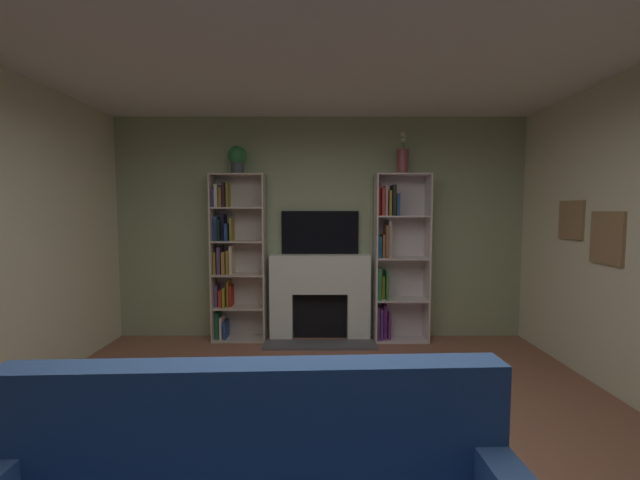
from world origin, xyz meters
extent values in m
plane|color=#925C47|center=(0.00, 0.00, 0.00)|extent=(6.35, 6.35, 0.00)
cube|color=#9EAC80|center=(0.00, 2.67, 1.35)|extent=(5.11, 0.06, 2.71)
cube|color=#9C7850|center=(2.48, 1.18, 1.34)|extent=(0.03, 0.39, 0.46)
cube|color=#5075AB|center=(2.47, 1.18, 1.34)|extent=(0.01, 0.33, 0.40)
cube|color=#9C7850|center=(2.48, 1.68, 1.48)|extent=(0.03, 0.36, 0.38)
cube|color=slate|center=(2.47, 1.68, 1.48)|extent=(0.01, 0.30, 0.32)
cube|color=white|center=(-0.47, 2.53, 0.29)|extent=(0.27, 0.23, 0.57)
cube|color=white|center=(0.47, 2.53, 0.29)|extent=(0.27, 0.23, 0.57)
cube|color=white|center=(0.00, 2.53, 0.81)|extent=(1.21, 0.23, 0.47)
cube|color=black|center=(0.00, 2.60, 0.29)|extent=(0.66, 0.08, 0.57)
cube|color=#515155|center=(0.00, 2.26, 0.01)|extent=(1.31, 0.30, 0.03)
cube|color=black|center=(0.00, 2.61, 1.30)|extent=(0.94, 0.06, 0.53)
cube|color=beige|center=(-1.29, 2.50, 1.00)|extent=(0.02, 0.29, 2.00)
cube|color=beige|center=(-0.67, 2.50, 1.00)|extent=(0.02, 0.29, 2.00)
cube|color=beige|center=(-0.98, 2.64, 1.00)|extent=(0.64, 0.02, 2.00)
cube|color=beige|center=(-0.98, 2.50, 0.01)|extent=(0.60, 0.29, 0.02)
cube|color=#206541|center=(-1.25, 2.54, 0.18)|extent=(0.04, 0.18, 0.33)
cube|color=beige|center=(-1.19, 2.51, 0.15)|extent=(0.03, 0.23, 0.27)
cube|color=navy|center=(-1.15, 2.52, 0.12)|extent=(0.03, 0.22, 0.20)
cube|color=beige|center=(-0.98, 2.50, 0.40)|extent=(0.60, 0.29, 0.02)
cube|color=#5A406E|center=(-1.25, 2.54, 0.54)|extent=(0.03, 0.18, 0.26)
cube|color=#AF3124|center=(-1.20, 2.53, 0.51)|extent=(0.04, 0.20, 0.20)
cube|color=#A68D26|center=(-1.15, 2.51, 0.53)|extent=(0.02, 0.23, 0.24)
cube|color=olive|center=(-1.11, 2.54, 0.56)|extent=(0.02, 0.18, 0.31)
cube|color=#A9281A|center=(-1.08, 2.54, 0.54)|extent=(0.03, 0.17, 0.25)
cube|color=beige|center=(-0.98, 2.50, 0.80)|extent=(0.60, 0.29, 0.02)
cube|color=olive|center=(-1.26, 2.52, 0.94)|extent=(0.03, 0.21, 0.27)
cube|color=#563B69|center=(-1.21, 2.52, 0.97)|extent=(0.04, 0.20, 0.33)
cube|color=olive|center=(-1.15, 2.52, 0.94)|extent=(0.04, 0.21, 0.27)
cube|color=olive|center=(-1.11, 2.54, 0.95)|extent=(0.03, 0.18, 0.28)
cube|color=beige|center=(-1.06, 2.53, 0.98)|extent=(0.03, 0.20, 0.34)
cube|color=beige|center=(-0.98, 2.50, 1.20)|extent=(0.60, 0.29, 0.02)
cube|color=#2B448A|center=(-1.25, 2.54, 1.35)|extent=(0.04, 0.17, 0.28)
cube|color=black|center=(-1.19, 2.51, 1.34)|extent=(0.03, 0.23, 0.26)
cube|color=black|center=(-1.16, 2.54, 1.37)|extent=(0.04, 0.18, 0.31)
cube|color=navy|center=(-1.11, 2.51, 1.31)|extent=(0.03, 0.23, 0.21)
cube|color=olive|center=(-1.06, 2.54, 1.35)|extent=(0.03, 0.18, 0.27)
cube|color=beige|center=(-0.98, 2.50, 1.60)|extent=(0.60, 0.29, 0.02)
cube|color=#4B376B|center=(-1.25, 2.51, 1.72)|extent=(0.03, 0.23, 0.21)
cube|color=beige|center=(-1.22, 2.51, 1.74)|extent=(0.03, 0.24, 0.26)
cube|color=olive|center=(-1.17, 2.52, 1.73)|extent=(0.04, 0.22, 0.23)
cube|color=black|center=(-1.14, 2.52, 1.76)|extent=(0.03, 0.22, 0.29)
cube|color=olive|center=(-1.10, 2.55, 1.75)|extent=(0.02, 0.16, 0.29)
cube|color=beige|center=(-0.98, 2.50, 1.99)|extent=(0.60, 0.29, 0.02)
cube|color=silver|center=(0.67, 2.49, 1.00)|extent=(0.02, 0.31, 2.00)
cube|color=silver|center=(1.29, 2.49, 1.00)|extent=(0.02, 0.31, 2.00)
cube|color=silver|center=(0.98, 2.64, 1.00)|extent=(0.64, 0.02, 2.00)
cube|color=silver|center=(0.98, 2.49, 0.01)|extent=(0.60, 0.31, 0.02)
cube|color=#663978|center=(0.70, 2.51, 0.22)|extent=(0.03, 0.23, 0.40)
cube|color=#522B79|center=(0.74, 2.51, 0.21)|extent=(0.03, 0.24, 0.38)
cube|color=#672374|center=(0.79, 2.53, 0.23)|extent=(0.04, 0.19, 0.41)
cube|color=#612B6A|center=(0.84, 2.52, 0.17)|extent=(0.03, 0.21, 0.30)
cube|color=silver|center=(0.98, 2.49, 0.50)|extent=(0.60, 0.31, 0.02)
cube|color=#307F41|center=(0.71, 2.50, 0.70)|extent=(0.04, 0.25, 0.38)
cube|color=olive|center=(0.76, 2.53, 0.65)|extent=(0.03, 0.19, 0.27)
cube|color=#2D733C|center=(0.80, 2.50, 0.68)|extent=(0.02, 0.26, 0.34)
cube|color=silver|center=(0.98, 2.49, 1.00)|extent=(0.60, 0.31, 0.02)
cube|color=#21537F|center=(0.71, 2.51, 1.14)|extent=(0.04, 0.23, 0.26)
cube|color=brown|center=(0.75, 2.51, 1.15)|extent=(0.03, 0.23, 0.28)
cube|color=brown|center=(0.79, 2.50, 1.20)|extent=(0.04, 0.25, 0.39)
cube|color=beige|center=(0.83, 2.52, 1.23)|extent=(0.03, 0.20, 0.44)
cube|color=silver|center=(0.98, 2.49, 1.50)|extent=(0.60, 0.31, 0.02)
cube|color=#AD272D|center=(0.70, 2.54, 1.70)|extent=(0.03, 0.18, 0.38)
cube|color=#BF382E|center=(0.74, 2.52, 1.67)|extent=(0.03, 0.22, 0.33)
cube|color=beige|center=(0.79, 2.54, 1.69)|extent=(0.03, 0.18, 0.35)
cube|color=#A88633|center=(0.83, 2.52, 1.66)|extent=(0.03, 0.22, 0.30)
cube|color=black|center=(0.87, 2.51, 1.69)|extent=(0.04, 0.23, 0.36)
cube|color=navy|center=(0.92, 2.51, 1.64)|extent=(0.03, 0.23, 0.26)
cube|color=silver|center=(0.98, 2.49, 1.99)|extent=(0.60, 0.31, 0.02)
cylinder|color=#424B4F|center=(-0.98, 2.49, 2.07)|extent=(0.14, 0.14, 0.13)
sphere|color=#2D793E|center=(-0.98, 2.49, 2.22)|extent=(0.22, 0.22, 0.22)
cylinder|color=#954549|center=(0.98, 2.49, 2.15)|extent=(0.14, 0.14, 0.29)
cylinder|color=#4C7F3F|center=(0.98, 2.52, 2.38)|extent=(0.01, 0.01, 0.18)
sphere|color=silver|center=(0.98, 2.52, 2.47)|extent=(0.05, 0.05, 0.05)
cylinder|color=#4C7F3F|center=(0.99, 2.52, 2.37)|extent=(0.01, 0.01, 0.15)
sphere|color=silver|center=(0.99, 2.52, 2.44)|extent=(0.04, 0.04, 0.04)
cylinder|color=#4C7F3F|center=(0.98, 2.49, 2.38)|extent=(0.01, 0.01, 0.18)
sphere|color=silver|center=(0.98, 2.49, 2.47)|extent=(0.05, 0.05, 0.05)
cylinder|color=#4C7F3F|center=(0.98, 2.49, 2.34)|extent=(0.01, 0.01, 0.11)
sphere|color=silver|center=(0.98, 2.49, 2.40)|extent=(0.05, 0.05, 0.05)
cube|color=#3E64A4|center=(-0.26, -0.68, 0.71)|extent=(2.04, 0.25, 0.50)
camera|label=1|loc=(0.00, -2.23, 1.57)|focal=22.21mm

